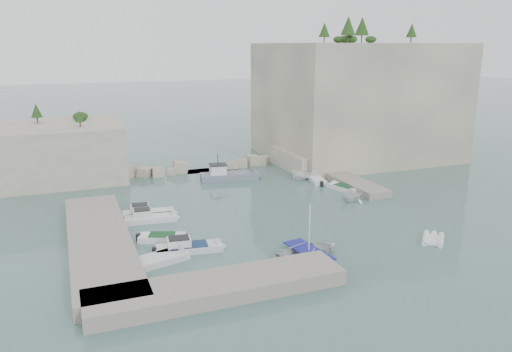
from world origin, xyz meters
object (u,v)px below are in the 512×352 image
object	(u,v)px
motorboat_e	(160,262)
rowboat	(309,256)
motorboat_b	(151,221)
inflatable_dinghy	(433,241)
tender_east_d	(307,179)
work_boat	(229,179)
tender_east_a	(352,201)
tender_east_c	(317,182)
motorboat_d	(189,251)
tender_east_b	(344,190)
motorboat_c	(162,241)
motorboat_a	(148,216)

from	to	relation	value
motorboat_e	rowboat	bearing A→B (deg)	-32.04
motorboat_b	inflatable_dinghy	xyz separation A→B (m)	(22.33, -14.24, 0.00)
rowboat	tender_east_d	distance (m)	24.39
tender_east_d	work_boat	distance (m)	9.97
tender_east_a	work_boat	world-z (taller)	work_boat
tender_east_a	tender_east_c	xyz separation A→B (m)	(0.12, 8.50, 0.00)
motorboat_d	tender_east_c	size ratio (longest dim) A/B	1.32
motorboat_b	tender_east_b	bearing A→B (deg)	11.44
motorboat_e	tender_east_d	distance (m)	29.18
motorboat_c	tender_east_a	distance (m)	22.24
motorboat_a	motorboat_c	bearing A→B (deg)	-82.56
motorboat_a	inflatable_dinghy	bearing A→B (deg)	-28.37
motorboat_a	work_boat	distance (m)	16.03
motorboat_e	inflatable_dinghy	size ratio (longest dim) A/B	1.48
motorboat_b	work_boat	distance (m)	17.14
rowboat	tender_east_d	world-z (taller)	tender_east_d
motorboat_a	motorboat_b	xyz separation A→B (m)	(-0.04, -1.59, 0.00)
motorboat_d	motorboat_c	bearing A→B (deg)	124.57
motorboat_e	tender_east_d	world-z (taller)	tender_east_d
motorboat_c	tender_east_b	distance (m)	24.54
motorboat_d	motorboat_a	bearing A→B (deg)	106.36
motorboat_c	inflatable_dinghy	world-z (taller)	motorboat_c
motorboat_c	tender_east_d	bearing A→B (deg)	54.05
rowboat	tender_east_b	bearing A→B (deg)	-47.86
motorboat_c	motorboat_e	world-z (taller)	same
motorboat_c	tender_east_c	bearing A→B (deg)	50.21
tender_east_b	work_boat	bearing A→B (deg)	30.19
inflatable_dinghy	motorboat_d	bearing A→B (deg)	117.85
motorboat_b	tender_east_c	size ratio (longest dim) A/B	1.21
tender_east_d	tender_east_b	bearing A→B (deg)	-161.22
motorboat_b	tender_east_c	world-z (taller)	motorboat_b
motorboat_b	work_boat	bearing A→B (deg)	50.35
tender_east_a	tender_east_b	distance (m)	4.14
motorboat_e	inflatable_dinghy	bearing A→B (deg)	-26.90
inflatable_dinghy	tender_east_d	bearing A→B (deg)	45.13
motorboat_d	motorboat_e	bearing A→B (deg)	-147.96
tender_east_c	work_boat	size ratio (longest dim) A/B	0.57
work_boat	tender_east_c	bearing A→B (deg)	-18.61
inflatable_dinghy	tender_east_b	distance (m)	16.69
inflatable_dinghy	work_boat	size ratio (longest dim) A/B	0.42
motorboat_e	tender_east_a	xyz separation A→B (m)	(22.96, 8.43, 0.00)
motorboat_b	tender_east_d	bearing A→B (deg)	27.42
motorboat_c	motorboat_b	bearing A→B (deg)	111.58
tender_east_c	tender_east_d	distance (m)	1.74
motorboat_c	motorboat_d	bearing A→B (deg)	-41.67
tender_east_d	motorboat_e	bearing A→B (deg)	132.15
motorboat_c	rowboat	distance (m)	13.03
work_boat	tender_east_b	bearing A→B (deg)	-32.41
tender_east_d	work_boat	xyz separation A→B (m)	(-9.36, 3.44, 0.00)
motorboat_a	tender_east_c	bearing A→B (deg)	20.81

